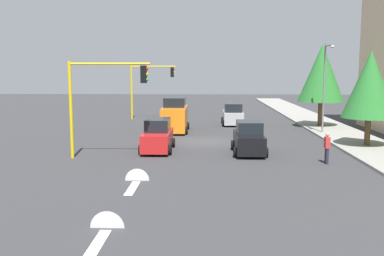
% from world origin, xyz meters
% --- Properties ---
extents(ground_plane, '(120.00, 120.00, 0.00)m').
position_xyz_m(ground_plane, '(0.00, 0.00, 0.00)').
color(ground_plane, '#353538').
extents(sidewalk_kerb, '(80.00, 4.00, 0.15)m').
position_xyz_m(sidewalk_kerb, '(-5.00, 10.50, 0.07)').
color(sidewalk_kerb, gray).
rests_on(sidewalk_kerb, ground).
extents(lane_arrow_near, '(2.40, 1.10, 1.10)m').
position_xyz_m(lane_arrow_near, '(11.51, -3.00, 0.01)').
color(lane_arrow_near, silver).
rests_on(lane_arrow_near, ground).
extents(lane_arrow_mid, '(2.40, 1.10, 1.10)m').
position_xyz_m(lane_arrow_mid, '(17.51, -3.00, 0.01)').
color(lane_arrow_mid, silver).
rests_on(lane_arrow_mid, ground).
extents(traffic_signal_far_right, '(0.36, 4.59, 5.48)m').
position_xyz_m(traffic_signal_far_right, '(-14.00, -5.67, 3.89)').
color(traffic_signal_far_right, yellow).
rests_on(traffic_signal_far_right, ground).
extents(traffic_signal_near_right, '(0.36, 4.59, 5.47)m').
position_xyz_m(traffic_signal_near_right, '(6.00, -5.66, 3.88)').
color(traffic_signal_near_right, yellow).
rests_on(traffic_signal_near_right, ground).
extents(street_lamp_curbside, '(2.15, 0.28, 7.00)m').
position_xyz_m(street_lamp_curbside, '(-3.61, 9.20, 4.35)').
color(street_lamp_curbside, slate).
rests_on(street_lamp_curbside, ground).
extents(tree_roadside_near, '(3.42, 3.42, 6.21)m').
position_xyz_m(tree_roadside_near, '(2.00, 10.50, 4.06)').
color(tree_roadside_near, brown).
rests_on(tree_roadside_near, ground).
extents(tree_roadside_mid, '(3.94, 3.94, 7.18)m').
position_xyz_m(tree_roadside_mid, '(-8.00, 10.00, 4.71)').
color(tree_roadside_mid, brown).
rests_on(tree_roadside_mid, ground).
extents(delivery_van_orange, '(4.80, 2.22, 2.77)m').
position_xyz_m(delivery_van_orange, '(-4.88, -2.45, 1.28)').
color(delivery_van_orange, orange).
rests_on(delivery_van_orange, ground).
extents(car_black, '(3.87, 1.96, 1.98)m').
position_xyz_m(car_black, '(4.36, 2.66, 0.90)').
color(car_black, black).
rests_on(car_black, ground).
extents(car_silver, '(3.78, 2.04, 1.98)m').
position_xyz_m(car_silver, '(-9.46, 2.53, 0.90)').
color(car_silver, '#B2B5BA').
rests_on(car_silver, ground).
extents(car_red, '(4.19, 1.94, 1.98)m').
position_xyz_m(car_red, '(3.58, -2.89, 0.90)').
color(car_red, red).
rests_on(car_red, ground).
extents(pedestrian_crossing, '(0.40, 0.24, 1.70)m').
position_xyz_m(pedestrian_crossing, '(7.09, 6.55, 0.91)').
color(pedestrian_crossing, '#262638').
rests_on(pedestrian_crossing, ground).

